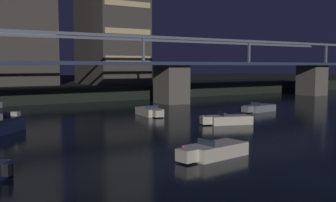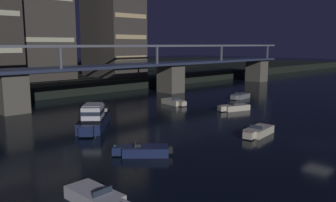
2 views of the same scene
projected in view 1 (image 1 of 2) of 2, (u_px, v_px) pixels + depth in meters
The scene contains 8 objects.
ground_plane at pixel (309, 179), 19.51m from camera, with size 400.00×400.00×0.00m, color black.
far_riverbank at pixel (0, 85), 90.93m from camera, with size 240.00×80.00×2.20m, color black.
river_bridge at pixel (67, 75), 50.09m from camera, with size 98.53×6.40×9.38m.
tower_east_tall at pixel (111, 21), 70.93m from camera, with size 8.84×13.75×22.65m.
speedboat_near_center at pixel (214, 151), 24.02m from camera, with size 5.23×2.35×1.16m.
speedboat_mid_left at pixel (259, 108), 48.02m from camera, with size 5.23×2.33×1.16m.
speedboat_mid_center at pixel (228, 120), 37.71m from camera, with size 5.15×2.90×1.16m.
speedboat_far_left at pixel (150, 112), 44.28m from camera, with size 2.21×5.23×1.16m.
Camera 1 is at (-15.93, -12.57, 5.45)m, focal length 43.12 mm.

